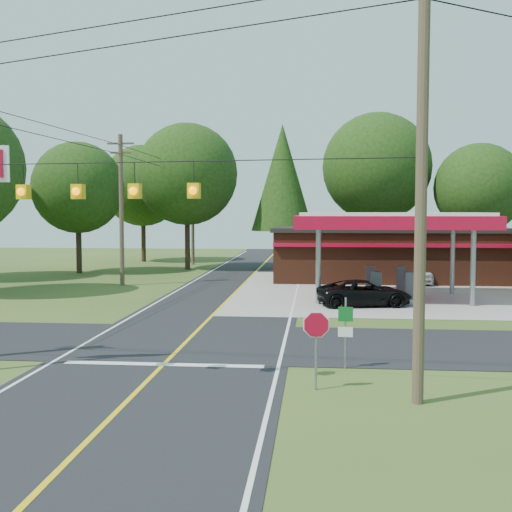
# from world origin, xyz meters

# --- Properties ---
(ground) EXTENTS (120.00, 120.00, 0.00)m
(ground) POSITION_xyz_m (0.00, 0.00, 0.00)
(ground) COLOR #314D1B
(ground) RESTS_ON ground
(main_highway) EXTENTS (8.00, 120.00, 0.02)m
(main_highway) POSITION_xyz_m (0.00, 0.00, 0.01)
(main_highway) COLOR black
(main_highway) RESTS_ON ground
(cross_road) EXTENTS (70.00, 7.00, 0.02)m
(cross_road) POSITION_xyz_m (0.00, 0.00, 0.01)
(cross_road) COLOR black
(cross_road) RESTS_ON ground
(lane_center_yellow) EXTENTS (0.15, 110.00, 0.00)m
(lane_center_yellow) POSITION_xyz_m (0.00, 0.00, 0.03)
(lane_center_yellow) COLOR yellow
(lane_center_yellow) RESTS_ON main_highway
(gas_canopy) EXTENTS (10.60, 7.40, 4.88)m
(gas_canopy) POSITION_xyz_m (9.00, 13.00, 4.27)
(gas_canopy) COLOR gray
(gas_canopy) RESTS_ON ground
(convenience_store) EXTENTS (16.40, 7.55, 3.80)m
(convenience_store) POSITION_xyz_m (10.00, 22.98, 1.92)
(convenience_store) COLOR #552918
(convenience_store) RESTS_ON ground
(utility_pole_near_right) EXTENTS (1.80, 0.30, 11.50)m
(utility_pole_near_right) POSITION_xyz_m (7.50, -7.00, 5.96)
(utility_pole_near_right) COLOR #473828
(utility_pole_near_right) RESTS_ON ground
(utility_pole_far_left) EXTENTS (1.80, 0.30, 10.00)m
(utility_pole_far_left) POSITION_xyz_m (-8.00, 18.00, 5.20)
(utility_pole_far_left) COLOR #473828
(utility_pole_far_left) RESTS_ON ground
(utility_pole_north) EXTENTS (0.30, 0.30, 9.50)m
(utility_pole_north) POSITION_xyz_m (-6.50, 35.00, 4.75)
(utility_pole_north) COLOR #473828
(utility_pole_north) RESTS_ON ground
(overhead_beacons) EXTENTS (17.04, 2.04, 1.03)m
(overhead_beacons) POSITION_xyz_m (-1.00, -6.00, 6.21)
(overhead_beacons) COLOR black
(overhead_beacons) RESTS_ON ground
(treeline_backdrop) EXTENTS (70.27, 51.59, 13.30)m
(treeline_backdrop) POSITION_xyz_m (0.82, 24.01, 7.49)
(treeline_backdrop) COLOR #332316
(treeline_backdrop) RESTS_ON ground
(suv_car) EXTENTS (5.74, 5.74, 1.36)m
(suv_car) POSITION_xyz_m (7.40, 10.00, 0.68)
(suv_car) COLOR black
(suv_car) RESTS_ON ground
(sedan_car) EXTENTS (5.36, 5.36, 1.56)m
(sedan_car) POSITION_xyz_m (12.00, 21.00, 0.78)
(sedan_car) COLOR silver
(sedan_car) RESTS_ON ground
(octagonal_stop_sign) EXTENTS (0.78, 0.10, 2.22)m
(octagonal_stop_sign) POSITION_xyz_m (4.88, -6.01, 1.64)
(octagonal_stop_sign) COLOR gray
(octagonal_stop_sign) RESTS_ON ground
(route_sign_post) EXTENTS (0.46, 0.11, 2.25)m
(route_sign_post) POSITION_xyz_m (5.80, -3.52, 1.34)
(route_sign_post) COLOR gray
(route_sign_post) RESTS_ON ground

